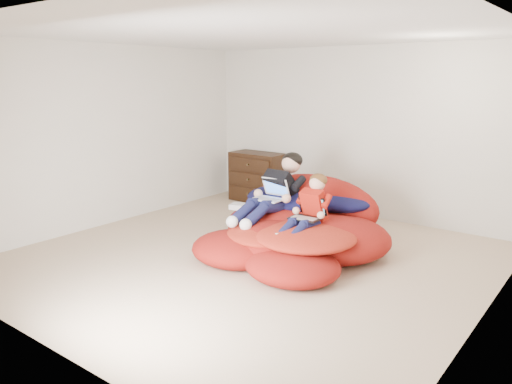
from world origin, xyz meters
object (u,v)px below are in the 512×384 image
(older_boy, at_px, (276,188))
(younger_boy, at_px, (309,207))
(laptop_white, at_px, (271,194))
(beanbag_pile, at_px, (298,226))
(laptop_black, at_px, (308,213))
(dresser, at_px, (258,177))

(older_boy, xyz_separation_m, younger_boy, (0.66, -0.30, -0.08))
(older_boy, height_order, laptop_white, older_boy)
(older_boy, relative_size, laptop_white, 3.54)
(older_boy, relative_size, younger_boy, 1.51)
(younger_boy, xyz_separation_m, laptop_white, (-0.66, 0.19, 0.02))
(younger_boy, height_order, laptop_white, younger_boy)
(beanbag_pile, distance_m, laptop_black, 0.49)
(beanbag_pile, distance_m, laptop_white, 0.52)
(younger_boy, bearing_deg, dresser, 138.89)
(laptop_white, bearing_deg, younger_boy, -16.39)
(laptop_white, distance_m, laptop_black, 0.70)
(dresser, height_order, older_boy, older_boy)
(beanbag_pile, relative_size, laptop_black, 6.68)
(dresser, distance_m, older_boy, 2.18)
(beanbag_pile, bearing_deg, younger_boy, -39.85)
(dresser, relative_size, beanbag_pile, 0.39)
(dresser, relative_size, younger_boy, 1.06)
(dresser, bearing_deg, laptop_white, -48.50)
(beanbag_pile, relative_size, younger_boy, 2.70)
(laptop_white, bearing_deg, laptop_black, -17.06)
(laptop_black, bearing_deg, dresser, 138.76)
(older_boy, bearing_deg, beanbag_pile, -7.60)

